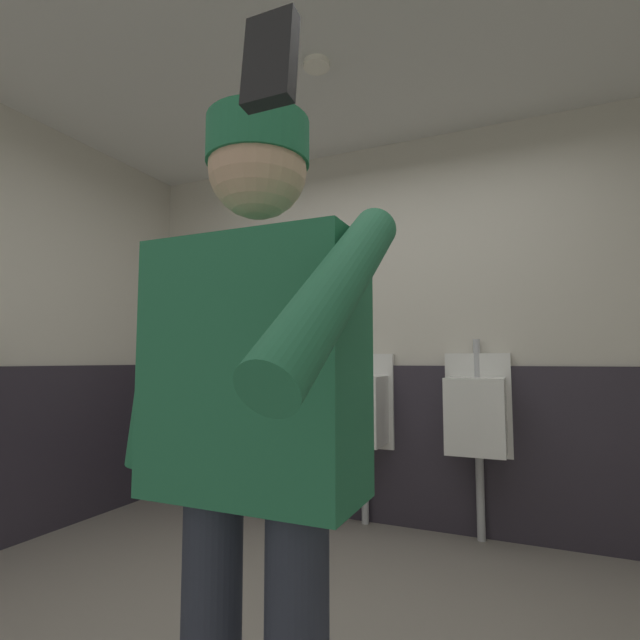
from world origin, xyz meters
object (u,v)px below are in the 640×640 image
object	(u,v)px
urinal_left	(264,405)
person	(253,404)
cell_phone	(270,60)
urinal_right	(477,414)
soap_dispenser	(229,342)
urinal_middle	(360,409)

from	to	relation	value
urinal_left	person	world-z (taller)	person
person	cell_phone	world-z (taller)	person
urinal_left	cell_phone	size ratio (longest dim) A/B	11.27
urinal_right	cell_phone	bearing A→B (deg)	-89.05
urinal_right	soap_dispenser	distance (m)	1.96
person	soap_dispenser	size ratio (longest dim) A/B	9.34
soap_dispenser	urinal_left	bearing A→B (deg)	-16.52
urinal_right	person	bearing A→B (deg)	-97.71
urinal_right	urinal_middle	bearing A→B (deg)	180.00
cell_phone	soap_dispenser	bearing A→B (deg)	125.41
urinal_right	cell_phone	size ratio (longest dim) A/B	11.27
urinal_left	soap_dispenser	distance (m)	0.63
urinal_right	cell_phone	distance (m)	2.69
urinal_right	soap_dispenser	xyz separation A→B (m)	(-1.90, 0.12, 0.47)
urinal_left	urinal_right	world-z (taller)	same
urinal_left	urinal_middle	bearing A→B (deg)	0.00
urinal_middle	cell_phone	bearing A→B (deg)	-73.10
urinal_left	urinal_right	distance (m)	1.50
cell_phone	soap_dispenser	size ratio (longest dim) A/B	0.61
urinal_middle	urinal_left	bearing A→B (deg)	180.00
urinal_middle	urinal_right	bearing A→B (deg)	0.00
urinal_right	person	distance (m)	2.14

